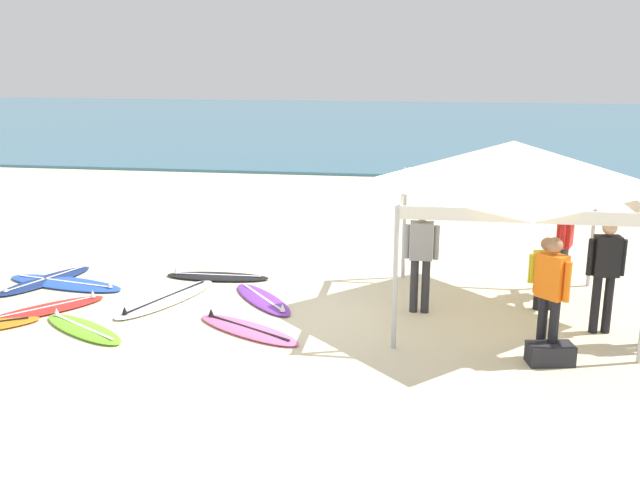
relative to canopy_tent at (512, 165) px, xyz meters
The scene contains 17 objects.
ground_plane 3.70m from the canopy_tent, 169.01° to the right, with size 80.00×80.00×0.00m, color beige.
sea 30.72m from the canopy_tent, 95.20° to the left, with size 80.00×36.00×0.10m, color #386B84.
canopy_tent is the anchor object (origin of this frame).
surfboard_blue 7.96m from the canopy_tent, behind, with size 2.43×1.09×0.19m.
surfboard_black 5.65m from the canopy_tent, 168.04° to the left, with size 1.93×0.56×0.19m.
surfboard_white 6.00m from the canopy_tent, behind, with size 1.43×2.32×0.19m.
surfboard_pink 4.69m from the canopy_tent, 160.34° to the right, with size 1.93×1.40×0.19m.
surfboard_lime 6.91m from the canopy_tent, 164.74° to the right, with size 1.79×1.36×0.19m.
surfboard_purple 4.55m from the canopy_tent, behind, with size 1.51×1.74×0.19m.
surfboard_navy 8.37m from the canopy_tent, behind, with size 1.24×2.04×0.19m.
surfboard_red 7.68m from the canopy_tent, behind, with size 1.66×1.77×0.19m.
person_grey 1.92m from the canopy_tent, behind, with size 0.55×0.22×1.71m.
person_orange 2.25m from the canopy_tent, 76.40° to the right, with size 0.42×0.41×1.71m.
person_red 2.02m from the canopy_tent, 43.60° to the left, with size 0.33×0.52×1.71m.
person_black 2.04m from the canopy_tent, 24.02° to the right, with size 0.55×0.25×1.71m.
person_yellow 1.88m from the canopy_tent, 23.57° to the left, with size 0.54×0.29×1.20m.
gear_bag_near_tent 2.95m from the canopy_tent, 76.29° to the right, with size 0.60×0.32×0.28m, color #232328.
Camera 1 is at (1.52, -10.47, 4.04)m, focal length 40.03 mm.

